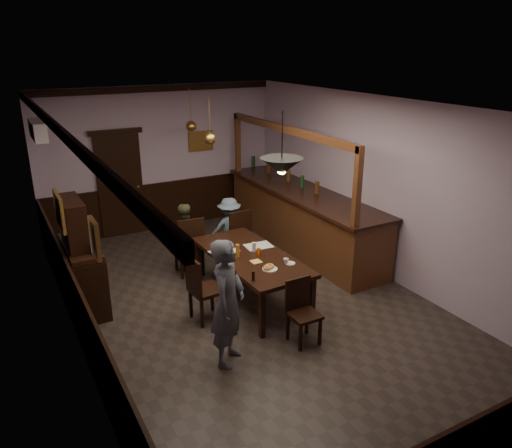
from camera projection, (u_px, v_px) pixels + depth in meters
room at (252, 213)px, 7.11m from camera, size 5.01×8.01×3.01m
dining_table at (251, 259)px, 7.61m from camera, size 1.07×2.23×0.75m
chair_far_left at (190, 244)px, 8.44m from camera, size 0.50×0.50×1.06m
chair_far_right at (237, 234)px, 8.89m from camera, size 0.49×0.49×1.03m
chair_near at (301, 308)px, 6.61m from camera, size 0.38×0.38×0.88m
chair_side at (201, 286)px, 7.05m from camera, size 0.47×0.47×1.00m
person_standing at (228, 303)px, 6.05m from camera, size 0.70×0.70×1.65m
person_seated_left at (184, 237)px, 8.67m from camera, size 0.61×0.49×1.21m
person_seated_right at (229, 229)px, 9.11m from camera, size 0.84×0.62×1.17m
newspaper_left at (224, 251)px, 7.71m from camera, size 0.47×0.37×0.01m
newspaper_right at (258, 246)px, 7.91m from camera, size 0.44×0.33×0.01m
napkin at (256, 261)px, 7.36m from camera, size 0.15×0.15×0.00m
saucer at (290, 263)px, 7.29m from camera, size 0.15×0.15×0.01m
coffee_cup at (286, 261)px, 7.26m from camera, size 0.08×0.08×0.07m
pastry_plate at (270, 269)px, 7.10m from camera, size 0.22×0.22×0.01m
pastry_ring_a at (267, 268)px, 7.08m from camera, size 0.13×0.13×0.04m
pastry_ring_b at (270, 266)px, 7.13m from camera, size 0.13×0.13×0.04m
soda_can at (259, 252)px, 7.53m from camera, size 0.07×0.07×0.12m
beer_glass at (238, 251)px, 7.48m from camera, size 0.06×0.06×0.20m
water_glass at (254, 247)px, 7.68m from camera, size 0.06×0.06×0.15m
pepper_mill at (253, 276)px, 6.75m from camera, size 0.04×0.04×0.14m
sideboard at (82, 265)px, 7.40m from camera, size 0.46×1.29×1.71m
bar_counter at (302, 217)px, 9.66m from camera, size 0.99×4.25×2.38m
door_back at (120, 186)px, 10.10m from camera, size 0.90×0.06×2.10m
ac_unit at (38, 130)px, 8.08m from camera, size 0.20×0.85×0.30m
picture_left_small at (95, 239)px, 4.45m from camera, size 0.04×0.28×0.36m
picture_left_large at (59, 211)px, 6.58m from camera, size 0.04×0.62×0.48m
picture_back at (201, 141)px, 10.67m from camera, size 0.55×0.04×0.42m
pendant_iron at (282, 166)px, 6.41m from camera, size 0.56×0.56×0.82m
pendant_brass_mid at (210, 139)px, 8.22m from camera, size 0.20×0.20×0.81m
pendant_brass_far at (191, 126)px, 9.40m from camera, size 0.20×0.20×0.81m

